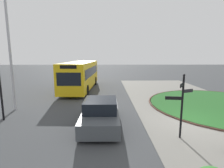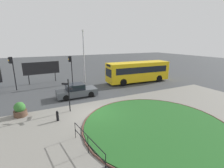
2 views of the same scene
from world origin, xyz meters
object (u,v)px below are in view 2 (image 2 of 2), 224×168
at_px(traffic_light_far, 71,64).
at_px(bollard_foreground, 57,116).
at_px(billboard_left, 42,68).
at_px(bus_yellow, 138,71).
at_px(traffic_light_near, 12,66).
at_px(signpost_directional, 69,93).
at_px(lamppost_tall, 84,55).
at_px(planter_near_signpost, 20,110).
at_px(car_near_lane, 76,91).

bearing_deg(traffic_light_far, bollard_foreground, 60.57).
bearing_deg(billboard_left, bollard_foreground, -93.79).
relative_size(bus_yellow, traffic_light_near, 2.31).
height_order(bollard_foreground, billboard_left, billboard_left).
relative_size(signpost_directional, traffic_light_near, 0.70).
bearing_deg(billboard_left, traffic_light_far, -42.24).
xyz_separation_m(signpost_directional, bus_yellow, (11.52, 6.19, -0.04)).
bearing_deg(lamppost_tall, bus_yellow, -25.56).
bearing_deg(bus_yellow, signpost_directional, 31.25).
bearing_deg(planter_near_signpost, traffic_light_near, 96.16).
bearing_deg(planter_near_signpost, lamppost_tall, 47.08).
distance_m(traffic_light_far, lamppost_tall, 2.39).
relative_size(traffic_light_far, billboard_left, 0.81).
relative_size(signpost_directional, traffic_light_far, 0.73).
xyz_separation_m(traffic_light_near, planter_near_signpost, (0.91, -8.45, -2.50)).
bearing_deg(traffic_light_far, bus_yellow, 150.53).
relative_size(car_near_lane, planter_near_signpost, 3.62).
xyz_separation_m(signpost_directional, traffic_light_near, (-4.73, 9.29, 1.38)).
xyz_separation_m(bollard_foreground, traffic_light_near, (-3.51, 10.67, 2.61)).
height_order(bollard_foreground, car_near_lane, car_near_lane).
distance_m(car_near_lane, planter_near_signpost, 6.03).
xyz_separation_m(traffic_light_far, lamppost_tall, (2.07, 0.38, 1.14)).
xyz_separation_m(car_near_lane, traffic_light_near, (-6.26, 5.68, 2.38)).
distance_m(bollard_foreground, traffic_light_far, 11.46).
height_order(bus_yellow, car_near_lane, bus_yellow).
relative_size(signpost_directional, lamppost_tall, 0.39).
relative_size(car_near_lane, traffic_light_far, 1.09).
bearing_deg(planter_near_signpost, bollard_foreground, -40.58).
relative_size(bollard_foreground, lamppost_tall, 0.11).
height_order(signpost_directional, planter_near_signpost, signpost_directional).
bearing_deg(traffic_light_far, signpost_directional, 64.99).
height_order(bollard_foreground, bus_yellow, bus_yellow).
relative_size(lamppost_tall, planter_near_signpost, 6.25).
height_order(traffic_light_far, billboard_left, traffic_light_far).
bearing_deg(signpost_directional, traffic_light_near, 117.00).
bearing_deg(traffic_light_near, bollard_foreground, 93.93).
bearing_deg(traffic_light_far, planter_near_signpost, 42.85).
xyz_separation_m(bus_yellow, car_near_lane, (-9.99, -2.58, -0.95)).
bearing_deg(traffic_light_near, bus_yellow, 154.94).
bearing_deg(bus_yellow, bollard_foreground, 33.71).
height_order(car_near_lane, lamppost_tall, lamppost_tall).
relative_size(signpost_directional, car_near_lane, 0.67).
xyz_separation_m(traffic_light_far, planter_near_signpost, (-6.10, -8.40, -2.37)).
relative_size(bus_yellow, lamppost_tall, 1.28).
relative_size(signpost_directional, billboard_left, 0.59).
relative_size(bollard_foreground, car_near_lane, 0.19).
xyz_separation_m(car_near_lane, lamppost_tall, (2.82, 6.01, 3.39)).
distance_m(bollard_foreground, planter_near_signpost, 3.42).
bearing_deg(planter_near_signpost, signpost_directional, -12.41).
bearing_deg(bus_yellow, lamppost_tall, -22.59).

